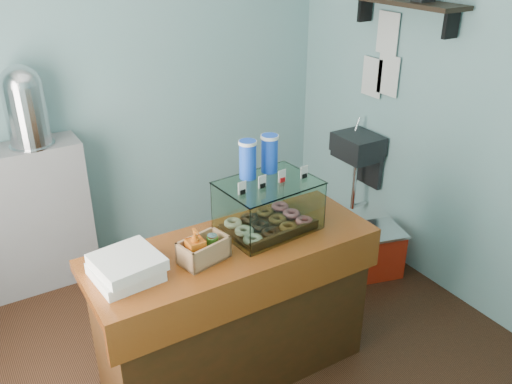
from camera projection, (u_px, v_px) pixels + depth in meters
ground at (217, 345)px, 3.52m from camera, size 3.50×3.50×0.00m
room_shell at (210, 87)px, 2.79m from camera, size 3.54×3.04×2.82m
counter at (234, 310)px, 3.13m from camera, size 1.60×0.60×0.90m
back_shelf at (17, 221)px, 3.87m from camera, size 1.00×0.32×1.10m
display_case at (266, 199)px, 3.04m from camera, size 0.56×0.43×0.51m
condiment_crate at (202, 249)px, 2.76m from camera, size 0.28×0.20×0.20m
pastry_boxes at (126, 267)px, 2.63m from camera, size 0.34×0.34×0.12m
coffee_urn at (24, 104)px, 3.58m from camera, size 0.30×0.30×0.55m
red_cooler at (372, 251)px, 4.19m from camera, size 0.50×0.43×0.38m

